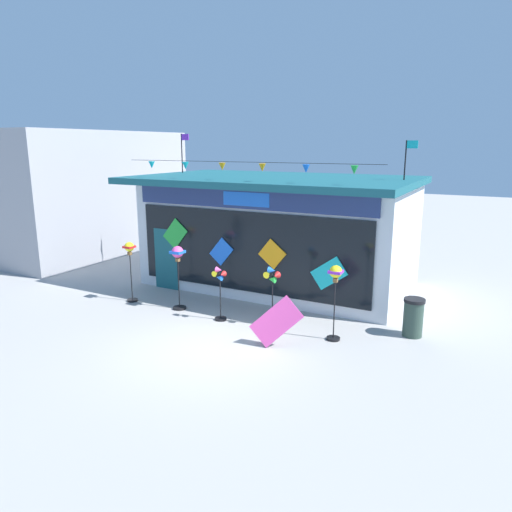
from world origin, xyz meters
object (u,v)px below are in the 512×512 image
wind_spinner_far_left (130,257)px  wind_spinner_right (335,284)px  wind_spinner_left (178,262)px  display_kite_on_ground (276,322)px  wind_spinner_center_right (272,287)px  kite_shop_building (279,230)px  trash_bin (413,317)px  wind_spinner_center_left (220,287)px

wind_spinner_far_left → wind_spinner_right: size_ratio=0.98×
wind_spinner_left → display_kite_on_ground: bearing=-16.5°
wind_spinner_far_left → wind_spinner_left: wind_spinner_left is taller
wind_spinner_center_right → display_kite_on_ground: bearing=-59.3°
display_kite_on_ground → kite_shop_building: bearing=114.8°
kite_shop_building → trash_bin: kite_shop_building is taller
wind_spinner_left → trash_bin: bearing=9.9°
kite_shop_building → trash_bin: 5.72m
kite_shop_building → display_kite_on_ground: (2.20, -4.76, -1.23)m
wind_spinner_left → wind_spinner_center_right: size_ratio=1.16×
wind_spinner_left → wind_spinner_far_left: bearing=-176.3°
wind_spinner_far_left → wind_spinner_left: (1.69, 0.11, 0.04)m
wind_spinner_right → display_kite_on_ground: (-1.06, -1.03, -0.81)m
kite_shop_building → wind_spinner_left: (-1.43, -3.68, -0.44)m
wind_spinner_center_right → wind_spinner_right: 1.75m
wind_spinner_far_left → display_kite_on_ground: bearing=-10.3°
wind_spinner_center_right → trash_bin: (3.38, 1.07, -0.59)m
wind_spinner_center_right → wind_spinner_right: wind_spinner_right is taller
wind_spinner_right → display_kite_on_ground: 1.68m
wind_spinner_far_left → trash_bin: size_ratio=1.89×
wind_spinner_left → wind_spinner_right: 4.69m
wind_spinner_left → display_kite_on_ground: wind_spinner_left is taller
wind_spinner_center_left → wind_spinner_right: wind_spinner_right is taller
kite_shop_building → wind_spinner_left: kite_shop_building is taller
wind_spinner_center_left → display_kite_on_ground: (2.10, -0.85, -0.32)m
wind_spinner_right → display_kite_on_ground: wind_spinner_right is taller
wind_spinner_center_left → wind_spinner_right: 3.20m
wind_spinner_far_left → wind_spinner_center_right: wind_spinner_far_left is taller
wind_spinner_center_right → trash_bin: wind_spinner_center_right is taller
kite_shop_building → display_kite_on_ground: kite_shop_building is taller
wind_spinner_right → trash_bin: 2.23m
wind_spinner_center_left → wind_spinner_center_right: 1.47m
wind_spinner_center_left → display_kite_on_ground: wind_spinner_center_left is taller
wind_spinner_center_left → wind_spinner_left: bearing=171.8°
wind_spinner_far_left → kite_shop_building: bearing=50.5°
wind_spinner_far_left → wind_spinner_center_right: size_ratio=1.14×
wind_spinner_far_left → wind_spinner_center_right: 4.68m
wind_spinner_center_left → trash_bin: 5.01m
wind_spinner_left → wind_spinner_right: bearing=-0.6°
wind_spinner_right → wind_spinner_center_right: bearing=177.3°
trash_bin → wind_spinner_center_right: bearing=-162.4°
wind_spinner_far_left → wind_spinner_center_left: wind_spinner_far_left is taller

